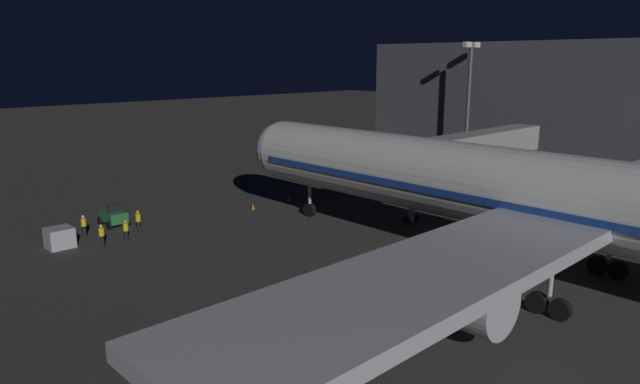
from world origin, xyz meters
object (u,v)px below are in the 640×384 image
jet_bridge (460,149)px  apron_floodlight_mast (468,99)px  ground_crew_under_port_wing (138,220)px  ground_crew_near_nose_gear (102,235)px  ground_crew_marshaller_fwd (126,229)px  traffic_cone_nose_starboard (253,206)px  baggage_tug_lead (114,216)px  traffic_cone_nose_port (289,199)px  baggage_container_mid_row (60,238)px  airliner_at_gate (599,208)px  ground_crew_by_belt_loader (84,225)px

jet_bridge → apron_floodlight_mast: 15.83m
jet_bridge → ground_crew_under_port_wing: size_ratio=12.33×
ground_crew_near_nose_gear → ground_crew_marshaller_fwd: ground_crew_near_nose_gear is taller
ground_crew_under_port_wing → traffic_cone_nose_starboard: (-11.16, 0.49, -0.75)m
baggage_tug_lead → traffic_cone_nose_starboard: size_ratio=4.69×
traffic_cone_nose_port → traffic_cone_nose_starboard: 4.40m
baggage_container_mid_row → traffic_cone_nose_port: baggage_container_mid_row is taller
airliner_at_gate → ground_crew_under_port_wing: airliner_at_gate is taller
jet_bridge → baggage_container_mid_row: size_ratio=12.40×
ground_crew_near_nose_gear → baggage_tug_lead: bearing=-121.6°
baggage_tug_lead → ground_crew_by_belt_loader: (3.10, 1.60, 0.21)m
apron_floodlight_mast → ground_crew_under_port_wing: 40.11m
jet_bridge → ground_crew_by_belt_loader: jet_bridge is taller
traffic_cone_nose_port → traffic_cone_nose_starboard: same height
apron_floodlight_mast → baggage_container_mid_row: size_ratio=8.54×
jet_bridge → ground_crew_by_belt_loader: size_ratio=12.65×
ground_crew_near_nose_gear → jet_bridge: bearing=158.3°
ground_crew_marshaller_fwd → baggage_container_mid_row: bearing=-24.5°
traffic_cone_nose_starboard → traffic_cone_nose_port: bearing=180.0°
apron_floodlight_mast → traffic_cone_nose_port: 25.49m
traffic_cone_nose_starboard → airliner_at_gate: bearing=94.2°
baggage_tug_lead → ground_crew_under_port_wing: baggage_tug_lead is taller
traffic_cone_nose_port → airliner_at_gate: bearing=85.8°
ground_crew_near_nose_gear → traffic_cone_nose_starboard: 14.97m
apron_floodlight_mast → traffic_cone_nose_starboard: 29.57m
ground_crew_near_nose_gear → ground_crew_marshaller_fwd: bearing=-170.6°
baggage_container_mid_row → ground_crew_marshaller_fwd: size_ratio=1.08×
baggage_tug_lead → ground_crew_near_nose_gear: bearing=58.4°
ground_crew_by_belt_loader → ground_crew_under_port_wing: ground_crew_under_port_wing is taller
ground_crew_by_belt_loader → traffic_cone_nose_starboard: (-14.85, 2.26, -0.72)m
ground_crew_marshaller_fwd → baggage_tug_lead: bearing=-103.2°
baggage_container_mid_row → ground_crew_under_port_wing: bearing=174.9°
ground_crew_marshaller_fwd → ground_crew_under_port_wing: bearing=-140.4°
baggage_tug_lead → baggage_container_mid_row: 6.10m
baggage_tug_lead → airliner_at_gate: bearing=112.4°
airliner_at_gate → ground_crew_near_nose_gear: (17.10, -28.69, -4.48)m
airliner_at_gate → traffic_cone_nose_port: (-2.20, -29.95, -5.21)m
jet_bridge → ground_crew_marshaller_fwd: size_ratio=13.43×
baggage_tug_lead → ground_crew_marshaller_fwd: 4.92m
baggage_tug_lead → baggage_container_mid_row: bearing=27.7°
traffic_cone_nose_starboard → jet_bridge: bearing=138.1°
apron_floodlight_mast → ground_crew_under_port_wing: apron_floodlight_mast is taller
ground_crew_near_nose_gear → traffic_cone_nose_starboard: size_ratio=3.31×
ground_crew_marshaller_fwd → ground_crew_under_port_wing: 2.23m
airliner_at_gate → ground_crew_by_belt_loader: size_ratio=34.48×
jet_bridge → ground_crew_marshaller_fwd: bearing=-23.7°
jet_bridge → baggage_container_mid_row: bearing=-23.8°
apron_floodlight_mast → ground_crew_by_belt_loader: bearing=-9.9°
ground_crew_by_belt_loader → traffic_cone_nose_port: (-19.25, 2.26, -0.72)m
baggage_tug_lead → ground_crew_under_port_wing: bearing=100.0°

